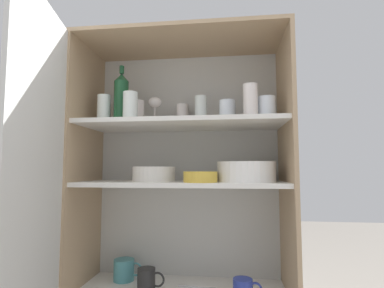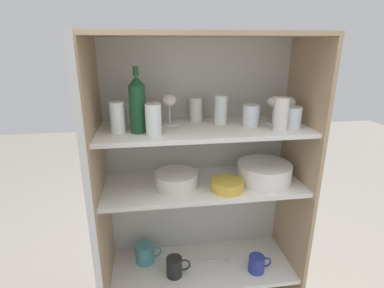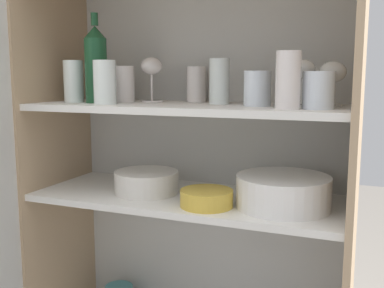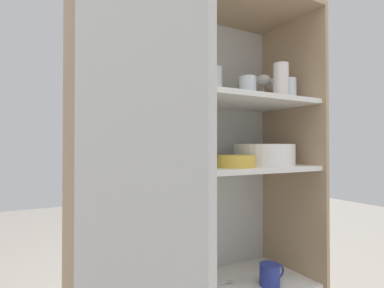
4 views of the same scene
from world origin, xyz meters
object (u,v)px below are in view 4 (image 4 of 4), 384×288
Objects in this scene: wine_bottle at (135,51)px; plate_stack_white at (264,155)px; coffee_mug_primary at (270,275)px; serving_bowl_small at (236,161)px; mixing_bowl_large at (174,158)px.

wine_bottle is 1.05× the size of plate_stack_white.
serving_bowl_small is at bearing -176.93° from coffee_mug_primary.
wine_bottle is at bearing 176.25° from coffee_mug_primary.
plate_stack_white is 0.21m from serving_bowl_small.
mixing_bowl_large is at bearing 162.52° from serving_bowl_small.
coffee_mug_primary is (0.56, -0.04, -0.84)m from wine_bottle.
wine_bottle is 0.39m from mixing_bowl_large.
serving_bowl_small is 0.50m from coffee_mug_primary.
coffee_mug_primary is (0.18, 0.01, -0.47)m from serving_bowl_small.
serving_bowl_small is (-0.20, -0.07, -0.02)m from plate_stack_white.
wine_bottle is 0.68m from plate_stack_white.
mixing_bowl_large reaches higher than coffee_mug_primary.
coffee_mug_primary is at bearing 3.07° from serving_bowl_small.
wine_bottle is 1.84× the size of serving_bowl_small.
mixing_bowl_large is 1.65× the size of coffee_mug_primary.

